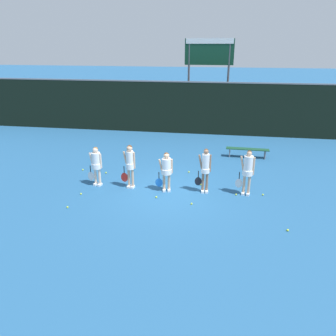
{
  "coord_description": "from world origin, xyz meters",
  "views": [
    {
      "loc": [
        1.85,
        -11.79,
        5.55
      ],
      "look_at": [
        -0.05,
        0.02,
        0.94
      ],
      "focal_mm": 35.0,
      "sensor_mm": 36.0,
      "label": 1
    }
  ],
  "objects_px": {
    "player_4": "(248,169)",
    "tennis_ball_7": "(67,207)",
    "tennis_ball_5": "(192,204)",
    "tennis_ball_9": "(81,194)",
    "bench_courtside": "(247,150)",
    "player_1": "(130,163)",
    "tennis_ball_6": "(98,167)",
    "tennis_ball_8": "(236,195)",
    "player_0": "(96,163)",
    "tennis_ball_1": "(83,170)",
    "tennis_ball_2": "(106,173)",
    "tennis_ball_11": "(201,185)",
    "tennis_ball_4": "(263,195)",
    "player_3": "(205,167)",
    "tennis_ball_10": "(189,172)",
    "tennis_ball_3": "(288,230)",
    "player_2": "(166,168)",
    "tennis_ball_0": "(156,197)",
    "scoreboard": "(209,60)"
  },
  "relations": [
    {
      "from": "player_1",
      "to": "tennis_ball_11",
      "type": "relative_size",
      "value": 27.59
    },
    {
      "from": "player_2",
      "to": "tennis_ball_9",
      "type": "bearing_deg",
      "value": -175.48
    },
    {
      "from": "player_0",
      "to": "tennis_ball_6",
      "type": "bearing_deg",
      "value": 121.75
    },
    {
      "from": "tennis_ball_6",
      "to": "tennis_ball_11",
      "type": "distance_m",
      "value": 5.16
    },
    {
      "from": "tennis_ball_0",
      "to": "tennis_ball_6",
      "type": "height_order",
      "value": "tennis_ball_0"
    },
    {
      "from": "player_4",
      "to": "bench_courtside",
      "type": "bearing_deg",
      "value": 97.34
    },
    {
      "from": "player_1",
      "to": "tennis_ball_6",
      "type": "relative_size",
      "value": 27.53
    },
    {
      "from": "scoreboard",
      "to": "tennis_ball_0",
      "type": "relative_size",
      "value": 82.42
    },
    {
      "from": "tennis_ball_10",
      "to": "bench_courtside",
      "type": "bearing_deg",
      "value": 43.28
    },
    {
      "from": "scoreboard",
      "to": "tennis_ball_5",
      "type": "height_order",
      "value": "scoreboard"
    },
    {
      "from": "player_2",
      "to": "player_3",
      "type": "bearing_deg",
      "value": -5.9
    },
    {
      "from": "tennis_ball_0",
      "to": "bench_courtside",
      "type": "bearing_deg",
      "value": 55.3
    },
    {
      "from": "player_3",
      "to": "tennis_ball_1",
      "type": "distance_m",
      "value": 5.96
    },
    {
      "from": "tennis_ball_4",
      "to": "bench_courtside",
      "type": "bearing_deg",
      "value": 94.22
    },
    {
      "from": "tennis_ball_4",
      "to": "tennis_ball_10",
      "type": "xyz_separation_m",
      "value": [
        -3.07,
        1.91,
        0.0
      ]
    },
    {
      "from": "player_0",
      "to": "tennis_ball_2",
      "type": "distance_m",
      "value": 1.6
    },
    {
      "from": "tennis_ball_8",
      "to": "player_4",
      "type": "bearing_deg",
      "value": 20.35
    },
    {
      "from": "player_2",
      "to": "player_3",
      "type": "distance_m",
      "value": 1.51
    },
    {
      "from": "scoreboard",
      "to": "tennis_ball_2",
      "type": "relative_size",
      "value": 81.9
    },
    {
      "from": "tennis_ball_11",
      "to": "scoreboard",
      "type": "bearing_deg",
      "value": 91.79
    },
    {
      "from": "tennis_ball_2",
      "to": "tennis_ball_6",
      "type": "bearing_deg",
      "value": 133.68
    },
    {
      "from": "bench_courtside",
      "to": "tennis_ball_3",
      "type": "height_order",
      "value": "bench_courtside"
    },
    {
      "from": "bench_courtside",
      "to": "tennis_ball_6",
      "type": "distance_m",
      "value": 7.55
    },
    {
      "from": "tennis_ball_11",
      "to": "bench_courtside",
      "type": "bearing_deg",
      "value": 61.83
    },
    {
      "from": "tennis_ball_6",
      "to": "tennis_ball_11",
      "type": "xyz_separation_m",
      "value": [
        4.99,
        -1.31,
        -0.0
      ]
    },
    {
      "from": "player_3",
      "to": "tennis_ball_10",
      "type": "height_order",
      "value": "player_3"
    },
    {
      "from": "bench_courtside",
      "to": "tennis_ball_6",
      "type": "relative_size",
      "value": 33.08
    },
    {
      "from": "bench_courtside",
      "to": "tennis_ball_7",
      "type": "relative_size",
      "value": 32.06
    },
    {
      "from": "tennis_ball_4",
      "to": "tennis_ball_10",
      "type": "height_order",
      "value": "tennis_ball_10"
    },
    {
      "from": "tennis_ball_4",
      "to": "tennis_ball_7",
      "type": "height_order",
      "value": "tennis_ball_7"
    },
    {
      "from": "bench_courtside",
      "to": "tennis_ball_2",
      "type": "relative_size",
      "value": 30.69
    },
    {
      "from": "player_4",
      "to": "player_3",
      "type": "bearing_deg",
      "value": -167.75
    },
    {
      "from": "bench_courtside",
      "to": "tennis_ball_2",
      "type": "distance_m",
      "value": 7.23
    },
    {
      "from": "tennis_ball_7",
      "to": "tennis_ball_5",
      "type": "bearing_deg",
      "value": 12.48
    },
    {
      "from": "tennis_ball_3",
      "to": "tennis_ball_4",
      "type": "relative_size",
      "value": 1.08
    },
    {
      "from": "player_1",
      "to": "player_2",
      "type": "xyz_separation_m",
      "value": [
        1.48,
        -0.09,
        -0.12
      ]
    },
    {
      "from": "tennis_ball_5",
      "to": "tennis_ball_11",
      "type": "relative_size",
      "value": 1.04
    },
    {
      "from": "tennis_ball_5",
      "to": "tennis_ball_1",
      "type": "bearing_deg",
      "value": 153.75
    },
    {
      "from": "player_4",
      "to": "tennis_ball_8",
      "type": "relative_size",
      "value": 26.48
    },
    {
      "from": "bench_courtside",
      "to": "tennis_ball_10",
      "type": "relative_size",
      "value": 31.46
    },
    {
      "from": "player_4",
      "to": "tennis_ball_7",
      "type": "bearing_deg",
      "value": -149.73
    },
    {
      "from": "player_4",
      "to": "tennis_ball_3",
      "type": "height_order",
      "value": "player_4"
    },
    {
      "from": "player_0",
      "to": "tennis_ball_0",
      "type": "height_order",
      "value": "player_0"
    },
    {
      "from": "tennis_ball_5",
      "to": "tennis_ball_9",
      "type": "relative_size",
      "value": 0.98
    },
    {
      "from": "player_4",
      "to": "tennis_ball_9",
      "type": "distance_m",
      "value": 6.5
    },
    {
      "from": "tennis_ball_7",
      "to": "tennis_ball_8",
      "type": "relative_size",
      "value": 0.99
    },
    {
      "from": "player_1",
      "to": "tennis_ball_4",
      "type": "distance_m",
      "value": 5.35
    },
    {
      "from": "player_2",
      "to": "tennis_ball_10",
      "type": "relative_size",
      "value": 23.32
    },
    {
      "from": "tennis_ball_0",
      "to": "tennis_ball_9",
      "type": "height_order",
      "value": "same"
    },
    {
      "from": "player_1",
      "to": "player_3",
      "type": "distance_m",
      "value": 2.99
    }
  ]
}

